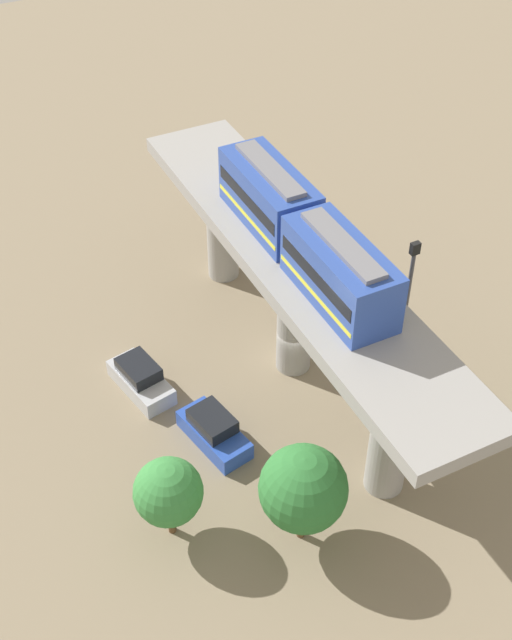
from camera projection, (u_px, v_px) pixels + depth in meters
name	position (u px, v px, depth m)	size (l,w,h in m)	color
ground_plane	(293.00, 364.00, 46.09)	(120.00, 120.00, 0.00)	#84755B
viaduct	(296.00, 283.00, 42.24)	(5.20, 28.00, 7.71)	#999691
train	(303.00, 232.00, 39.67)	(2.64, 13.55, 3.24)	#2D4CA5
parked_car_silver	(140.00, 379.00, 44.22)	(2.58, 4.47, 1.76)	#B2B5BA
parked_car_blue	(214.00, 431.00, 41.51)	(2.59, 4.47, 1.76)	#284CB7
tree_near_viaduct	(168.00, 492.00, 36.11)	(3.11, 3.11, 4.45)	brown
tree_far_corner	(303.00, 489.00, 35.55)	(3.91, 3.91, 5.41)	brown
signal_post	(404.00, 320.00, 40.32)	(0.44, 0.28, 10.31)	#4C4C51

